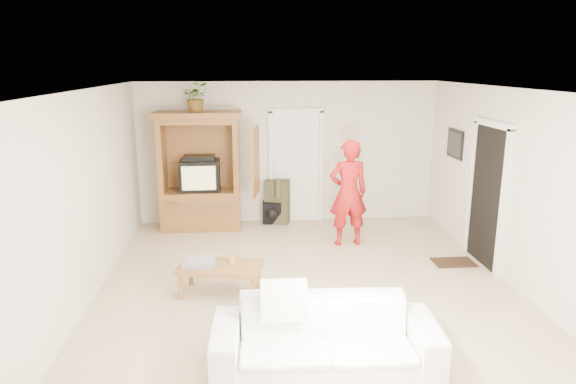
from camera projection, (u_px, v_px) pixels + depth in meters
name	position (u px, v px, depth m)	size (l,w,h in m)	color
floor	(306.00, 285.00, 6.93)	(6.00, 6.00, 0.00)	tan
ceiling	(308.00, 89.00, 6.30)	(6.00, 6.00, 0.00)	white
wall_back	(288.00, 153.00, 9.51)	(5.50, 5.50, 0.00)	silver
wall_front	(356.00, 291.00, 3.71)	(5.50, 5.50, 0.00)	silver
wall_left	(88.00, 196.00, 6.39)	(6.00, 6.00, 0.00)	silver
wall_right	(512.00, 188.00, 6.83)	(6.00, 6.00, 0.00)	silver
armoire	(201.00, 179.00, 9.15)	(1.82, 1.14, 2.10)	brown
door_back	(296.00, 168.00, 9.56)	(0.85, 0.05, 2.04)	white
doorway_right	(487.00, 197.00, 7.48)	(0.05, 0.90, 2.04)	black
framed_picture	(455.00, 144.00, 8.60)	(0.03, 0.60, 0.48)	black
doormat	(454.00, 262.00, 7.69)	(0.60, 0.40, 0.02)	#382316
plant	(196.00, 97.00, 8.77)	(0.45, 0.39, 0.50)	#4C7238
man	(348.00, 193.00, 8.30)	(0.64, 0.42, 1.75)	red
sofa	(325.00, 336.00, 5.01)	(2.20, 0.86, 0.64)	white
coffee_table	(220.00, 269.00, 6.59)	(1.14, 0.76, 0.39)	#A06D37
towel	(199.00, 263.00, 6.55)	(0.38, 0.28, 0.08)	#DB496F
candle	(231.00, 260.00, 6.62)	(0.08, 0.08, 0.10)	tan
backpack_black	(272.00, 213.00, 9.54)	(0.34, 0.20, 0.42)	black
backpack_olive	(277.00, 201.00, 9.57)	(0.43, 0.32, 0.82)	#47442B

